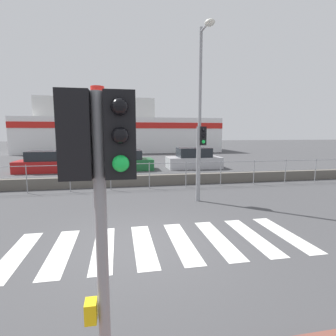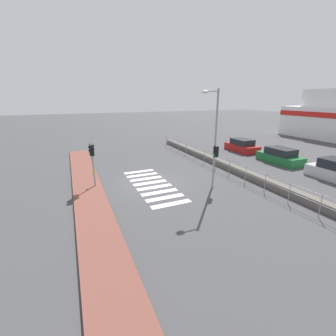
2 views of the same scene
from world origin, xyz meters
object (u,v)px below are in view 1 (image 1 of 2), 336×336
(streetlamp, at_px, (202,96))
(parked_car_red, at_px, (47,163))
(ferry_boat, at_px, (117,130))
(traffic_light_far, at_px, (201,147))
(parked_car_green, at_px, (124,161))
(traffic_light_near, at_px, (99,172))
(parked_car_silver, at_px, (194,159))

(streetlamp, relative_size, parked_car_red, 1.63)
(streetlamp, xyz_separation_m, ferry_boat, (-3.06, 28.02, -0.91))
(traffic_light_far, xyz_separation_m, streetlamp, (-0.06, -0.21, 1.79))
(parked_car_green, bearing_deg, parked_car_red, 180.00)
(traffic_light_near, height_order, parked_car_silver, traffic_light_near)
(traffic_light_near, xyz_separation_m, parked_car_silver, (5.53, 16.20, -1.62))
(traffic_light_far, xyz_separation_m, parked_car_green, (-2.61, 9.05, -1.47))
(ferry_boat, height_order, parked_car_silver, ferry_boat)
(traffic_light_near, relative_size, ferry_boat, 0.11)
(parked_car_red, bearing_deg, traffic_light_near, -74.37)
(streetlamp, height_order, ferry_boat, ferry_boat)
(ferry_boat, height_order, parked_car_green, ferry_boat)
(streetlamp, xyz_separation_m, parked_car_green, (-2.56, 9.27, -3.26))
(parked_car_green, bearing_deg, ferry_boat, 91.53)
(traffic_light_far, relative_size, parked_car_red, 0.73)
(streetlamp, distance_m, parked_car_green, 10.15)
(parked_car_green, bearing_deg, streetlamp, -74.57)
(streetlamp, bearing_deg, ferry_boat, 96.23)
(traffic_light_near, bearing_deg, streetlamp, 66.06)
(traffic_light_far, relative_size, streetlamp, 0.45)
(traffic_light_near, height_order, parked_car_red, traffic_light_near)
(traffic_light_far, height_order, streetlamp, streetlamp)
(traffic_light_near, distance_m, streetlamp, 7.75)
(ferry_boat, distance_m, parked_car_red, 19.44)
(parked_car_red, relative_size, parked_car_silver, 0.98)
(ferry_boat, bearing_deg, traffic_light_far, -83.61)
(traffic_light_far, bearing_deg, ferry_boat, 96.39)
(streetlamp, height_order, parked_car_silver, streetlamp)
(parked_car_green, distance_m, parked_car_silver, 5.01)
(traffic_light_far, relative_size, parked_car_green, 0.71)
(traffic_light_far, bearing_deg, parked_car_green, 106.11)
(streetlamp, relative_size, parked_car_green, 1.58)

